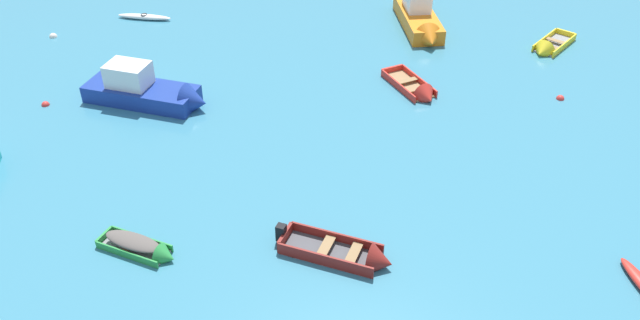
# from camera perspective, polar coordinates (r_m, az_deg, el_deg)

# --- Properties ---
(kayak_white_back_row_center) EXTENTS (3.38, 0.88, 0.32)m
(kayak_white_back_row_center) POSITION_cam_1_polar(r_m,az_deg,el_deg) (42.09, -14.98, 11.90)
(kayak_white_back_row_center) COLOR white
(kayak_white_back_row_center) RESTS_ON ground_plane
(rowboat_yellow_distant_center) EXTENTS (3.06, 3.51, 1.14)m
(rowboat_yellow_distant_center) POSITION_cam_1_polar(r_m,az_deg,el_deg) (38.78, 19.08, 9.11)
(rowboat_yellow_distant_center) COLOR gray
(rowboat_yellow_distant_center) RESTS_ON ground_plane
(rowboat_maroon_cluster_inner) EXTENTS (4.30, 2.39, 1.16)m
(rowboat_maroon_cluster_inner) POSITION_cam_1_polar(r_m,az_deg,el_deg) (23.08, 3.04, -8.29)
(rowboat_maroon_cluster_inner) COLOR #4C4C51
(rowboat_maroon_cluster_inner) RESTS_ON ground_plane
(motor_launch_deep_blue_back_row_left) EXTENTS (6.36, 3.21, 2.29)m
(motor_launch_deep_blue_back_row_left) POSITION_cam_1_polar(r_m,az_deg,el_deg) (32.60, -14.55, 5.78)
(motor_launch_deep_blue_back_row_left) COLOR navy
(motor_launch_deep_blue_back_row_left) RESTS_ON ground_plane
(motor_launch_orange_near_camera) EXTENTS (2.70, 6.58, 2.38)m
(motor_launch_orange_near_camera) POSITION_cam_1_polar(r_m,az_deg,el_deg) (39.68, 8.64, 12.08)
(motor_launch_orange_near_camera) COLOR orange
(motor_launch_orange_near_camera) RESTS_ON ground_plane
(rowboat_green_back_row_right) EXTENTS (3.14, 1.91, 0.86)m
(rowboat_green_back_row_right) POSITION_cam_1_polar(r_m,az_deg,el_deg) (24.08, -14.93, -7.41)
(rowboat_green_back_row_right) COLOR gray
(rowboat_green_back_row_right) RESTS_ON ground_plane
(rowboat_red_far_right) EXTENTS (2.86, 3.80, 1.19)m
(rowboat_red_far_right) POSITION_cam_1_polar(r_m,az_deg,el_deg) (32.76, 8.62, 5.81)
(rowboat_red_far_right) COLOR #99754C
(rowboat_red_far_right) RESTS_ON ground_plane
(mooring_buoy_between_boats_right) EXTENTS (0.38, 0.38, 0.38)m
(mooring_buoy_between_boats_right) POSITION_cam_1_polar(r_m,az_deg,el_deg) (34.31, -22.68, 4.41)
(mooring_buoy_between_boats_right) COLOR red
(mooring_buoy_between_boats_right) RESTS_ON ground_plane
(mooring_buoy_midfield) EXTENTS (0.45, 0.45, 0.45)m
(mooring_buoy_midfield) POSITION_cam_1_polar(r_m,az_deg,el_deg) (41.42, -22.10, 9.86)
(mooring_buoy_midfield) COLOR silver
(mooring_buoy_midfield) RESTS_ON ground_plane
(mooring_buoy_trailing) EXTENTS (0.39, 0.39, 0.39)m
(mooring_buoy_trailing) POSITION_cam_1_polar(r_m,az_deg,el_deg) (34.25, 20.09, 5.00)
(mooring_buoy_trailing) COLOR red
(mooring_buoy_trailing) RESTS_ON ground_plane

